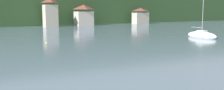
# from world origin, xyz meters

# --- Properties ---
(shore_building_west) EXTENTS (5.02, 5.15, 10.62)m
(shore_building_west) POSITION_xyz_m (13.66, 119.98, 5.16)
(shore_building_west) COLOR #BCB29E
(shore_building_west) RESTS_ON ground_plane
(shore_building_westcentral) EXTENTS (6.93, 5.79, 8.40)m
(shore_building_westcentral) POSITION_xyz_m (27.32, 120.29, 4.08)
(shore_building_westcentral) COLOR beige
(shore_building_westcentral) RESTS_ON ground_plane
(shore_building_central) EXTENTS (6.98, 4.45, 7.17)m
(shore_building_central) POSITION_xyz_m (54.64, 119.65, 3.48)
(shore_building_central) COLOR #BCB29E
(shore_building_central) RESTS_ON ground_plane
(sailboat_far_5) EXTENTS (2.50, 8.10, 12.27)m
(sailboat_far_5) POSITION_xyz_m (34.27, 65.41, 0.51)
(sailboat_far_5) COLOR white
(sailboat_far_5) RESTS_ON ground_plane
(mooring_buoy_near) EXTENTS (0.43, 0.43, 0.43)m
(mooring_buoy_near) POSITION_xyz_m (0.17, 72.69, 0.00)
(mooring_buoy_near) COLOR yellow
(mooring_buoy_near) RESTS_ON ground_plane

